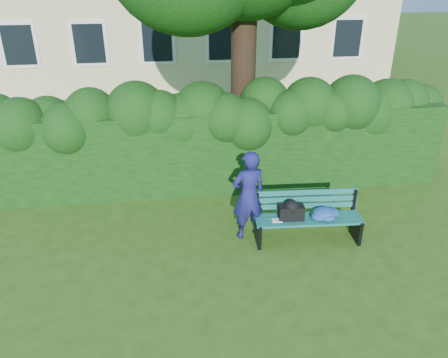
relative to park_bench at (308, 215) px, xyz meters
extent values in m
plane|color=#2C5013|center=(-1.42, 0.15, -0.50)|extent=(80.00, 80.00, 0.00)
cube|color=white|center=(-7.42, 10.13, 1.50)|extent=(1.30, 0.08, 1.60)
cube|color=black|center=(-7.42, 10.09, 1.50)|extent=(1.05, 0.04, 1.35)
cube|color=white|center=(-5.02, 10.13, 1.50)|extent=(1.30, 0.08, 1.60)
cube|color=black|center=(-5.02, 10.09, 1.50)|extent=(1.05, 0.04, 1.35)
cube|color=white|center=(-2.62, 10.13, 1.50)|extent=(1.30, 0.08, 1.60)
cube|color=black|center=(-2.62, 10.09, 1.50)|extent=(1.05, 0.04, 1.35)
cube|color=white|center=(-0.22, 10.13, 1.50)|extent=(1.30, 0.08, 1.60)
cube|color=black|center=(-0.22, 10.09, 1.50)|extent=(1.05, 0.04, 1.35)
cube|color=white|center=(2.18, 10.13, 1.50)|extent=(1.30, 0.08, 1.60)
cube|color=black|center=(2.18, 10.09, 1.50)|extent=(1.05, 0.04, 1.35)
cube|color=white|center=(4.58, 10.13, 1.50)|extent=(1.30, 0.08, 1.60)
cube|color=black|center=(4.58, 10.09, 1.50)|extent=(1.05, 0.04, 1.35)
cube|color=black|center=(-1.42, 2.35, 0.40)|extent=(10.00, 1.00, 1.80)
cylinder|color=black|center=(-0.65, 3.26, 2.03)|extent=(0.55, 0.55, 5.06)
cube|color=#10514D|center=(-0.02, -0.22, -0.05)|extent=(1.89, 0.21, 0.04)
cube|color=#10514D|center=(-0.01, -0.10, -0.05)|extent=(1.89, 0.21, 0.04)
cube|color=#10514D|center=(-0.01, 0.02, -0.05)|extent=(1.89, 0.21, 0.04)
cube|color=#10514D|center=(0.00, 0.14, -0.05)|extent=(1.89, 0.21, 0.04)
cube|color=#10514D|center=(0.01, 0.22, 0.08)|extent=(1.89, 0.15, 0.10)
cube|color=#10514D|center=(0.01, 0.23, 0.21)|extent=(1.89, 0.15, 0.10)
cube|color=#10514D|center=(0.01, 0.24, 0.34)|extent=(1.89, 0.15, 0.10)
cube|color=black|center=(-0.90, 0.01, -0.28)|extent=(0.09, 0.50, 0.44)
cube|color=black|center=(-0.89, 0.27, 0.15)|extent=(0.06, 0.06, 0.45)
cube|color=black|center=(-0.91, -0.04, -0.06)|extent=(0.08, 0.42, 0.05)
cube|color=black|center=(0.89, -0.09, -0.28)|extent=(0.09, 0.50, 0.44)
cube|color=black|center=(0.90, 0.16, 0.15)|extent=(0.06, 0.06, 0.45)
cube|color=black|center=(0.88, -0.14, -0.06)|extent=(0.08, 0.42, 0.05)
cube|color=white|center=(-0.59, -0.06, -0.02)|extent=(0.19, 0.14, 0.02)
cube|color=black|center=(-0.33, -0.02, 0.10)|extent=(0.45, 0.25, 0.26)
imported|color=#181855|center=(-1.05, 0.25, 0.34)|extent=(0.68, 0.52, 1.69)
camera|label=1|loc=(-2.37, -6.43, 4.00)|focal=35.00mm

